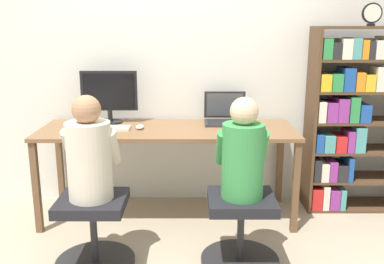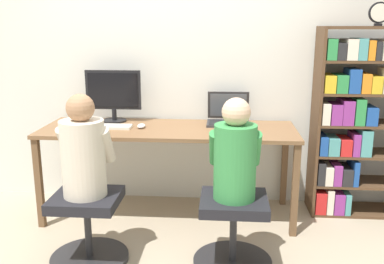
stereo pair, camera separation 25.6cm
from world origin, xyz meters
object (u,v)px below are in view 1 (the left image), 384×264
office_chair_right (240,229)px  desk_clock (370,14)px  person_at_monitor (88,154)px  desktop_monitor (108,96)px  office_chair_left (92,230)px  bookshelf (350,117)px  keyboard (103,128)px  laptop (224,117)px  person_at_laptop (242,154)px

office_chair_right → desk_clock: size_ratio=3.01×
person_at_monitor → desktop_monitor: bearing=92.8°
office_chair_left → bookshelf: 2.30m
office_chair_left → keyboard: bearing=94.0°
office_chair_right → person_at_monitor: 1.12m
laptop → office_chair_right: size_ratio=0.67×
laptop → person_at_monitor: person_at_monitor is taller
person_at_monitor → person_at_laptop: 0.98m
keyboard → desktop_monitor: bearing=89.1°
person_at_laptop → laptop: bearing=92.5°
office_chair_left → office_chair_right: bearing=1.4°
office_chair_left → desk_clock: desk_clock is taller
desk_clock → keyboard: bearing=-176.8°
desktop_monitor → office_chair_left: size_ratio=0.90×
office_chair_left → office_chair_right: (0.98, 0.02, 0.00)m
keyboard → office_chair_right: size_ratio=0.77×
desk_clock → person_at_laptop: bearing=-142.3°
desktop_monitor → office_chair_right: (1.03, -0.97, -0.74)m
desktop_monitor → keyboard: (-0.00, -0.25, -0.22)m
desktop_monitor → person_at_laptop: size_ratio=0.73×
person_at_laptop → desk_clock: desk_clock is taller
laptop → desktop_monitor: bearing=179.8°
desktop_monitor → office_chair_right: bearing=-43.2°
office_chair_left → office_chair_right: same height
bookshelf → desk_clock: bearing=-56.7°
keyboard → desk_clock: (2.12, 0.12, 0.89)m
office_chair_right → bookshelf: size_ratio=0.34×
office_chair_left → person_at_laptop: bearing=1.7°
laptop → office_chair_right: 1.12m
laptop → bookshelf: 1.07m
keyboard → person_at_laptop: bearing=-34.7°
office_chair_right → desk_clock: 1.97m
laptop → bookshelf: (1.07, -0.04, 0.00)m
laptop → bookshelf: bearing=-2.2°
office_chair_left → desk_clock: size_ratio=3.01×
desktop_monitor → laptop: size_ratio=1.35×
bookshelf → desk_clock: (0.05, -0.08, 0.85)m
desktop_monitor → laptop: desktop_monitor is taller
person_at_monitor → office_chair_right: bearing=1.1°
office_chair_left → desk_clock: 2.65m
office_chair_right → bookshelf: bearing=41.9°
desktop_monitor → office_chair_right: size_ratio=0.90×
desktop_monitor → office_chair_left: bearing=-87.2°
person_at_laptop → desk_clock: bearing=37.7°
desktop_monitor → person_at_monitor: bearing=-87.2°
person_at_laptop → bookshelf: (1.03, 0.92, 0.05)m
person_at_laptop → desk_clock: 1.63m
desk_clock → office_chair_right: bearing=-142.2°
keyboard → bookshelf: (2.06, 0.20, 0.05)m
office_chair_left → person_at_laptop: (0.98, 0.03, 0.52)m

